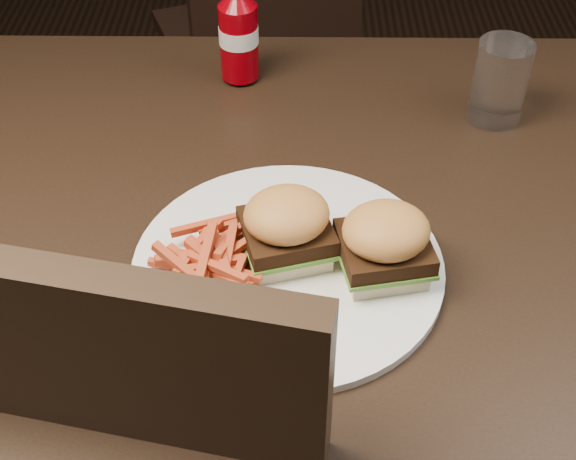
{
  "coord_description": "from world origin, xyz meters",
  "views": [
    {
      "loc": [
        -0.06,
        -0.73,
        1.38
      ],
      "look_at": [
        -0.07,
        -0.1,
        0.8
      ],
      "focal_mm": 50.0,
      "sensor_mm": 36.0,
      "label": 1
    }
  ],
  "objects_px": {
    "ketchup_bottle": "(239,41)",
    "tumbler": "(500,82)",
    "chair_far": "(253,41)",
    "plate": "(288,266)",
    "dining_table": "(343,217)"
  },
  "relations": [
    {
      "from": "chair_far",
      "to": "ketchup_bottle",
      "type": "relative_size",
      "value": 3.54
    },
    {
      "from": "dining_table",
      "to": "ketchup_bottle",
      "type": "xyz_separation_m",
      "value": [
        -0.14,
        0.28,
        0.08
      ]
    },
    {
      "from": "chair_far",
      "to": "ketchup_bottle",
      "type": "bearing_deg",
      "value": 70.77
    },
    {
      "from": "dining_table",
      "to": "ketchup_bottle",
      "type": "bearing_deg",
      "value": 116.45
    },
    {
      "from": "ketchup_bottle",
      "to": "tumbler",
      "type": "bearing_deg",
      "value": -14.9
    },
    {
      "from": "dining_table",
      "to": "chair_far",
      "type": "xyz_separation_m",
      "value": [
        -0.16,
        0.95,
        -0.3
      ]
    },
    {
      "from": "plate",
      "to": "ketchup_bottle",
      "type": "relative_size",
      "value": 3.12
    },
    {
      "from": "chair_far",
      "to": "tumbler",
      "type": "relative_size",
      "value": 3.41
    },
    {
      "from": "dining_table",
      "to": "ketchup_bottle",
      "type": "relative_size",
      "value": 10.93
    },
    {
      "from": "plate",
      "to": "tumbler",
      "type": "relative_size",
      "value": 3.01
    },
    {
      "from": "chair_far",
      "to": "ketchup_bottle",
      "type": "distance_m",
      "value": 0.77
    },
    {
      "from": "chair_far",
      "to": "dining_table",
      "type": "bearing_deg",
      "value": 78.6
    },
    {
      "from": "chair_far",
      "to": "plate",
      "type": "height_order",
      "value": "plate"
    },
    {
      "from": "tumbler",
      "to": "ketchup_bottle",
      "type": "bearing_deg",
      "value": 165.1
    },
    {
      "from": "dining_table",
      "to": "tumbler",
      "type": "distance_m",
      "value": 0.29
    }
  ]
}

